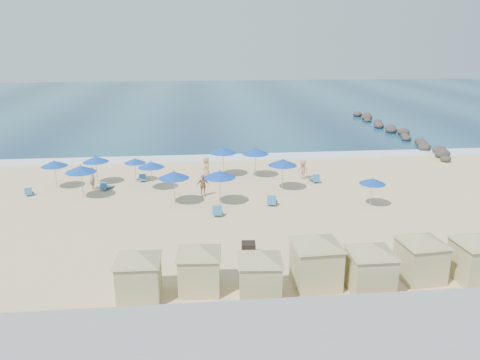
# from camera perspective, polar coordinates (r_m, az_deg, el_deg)

# --- Properties ---
(ground) EXTENTS (160.00, 160.00, 0.00)m
(ground) POSITION_cam_1_polar(r_m,az_deg,el_deg) (30.94, -4.86, -4.66)
(ground) COLOR #DDBC8C
(ground) RESTS_ON ground
(ocean) EXTENTS (160.00, 80.00, 0.06)m
(ocean) POSITION_cam_1_polar(r_m,az_deg,el_deg) (84.49, -5.53, 9.41)
(ocean) COLOR #0E314F
(ocean) RESTS_ON ground
(surf_line) EXTENTS (160.00, 2.50, 0.08)m
(surf_line) POSITION_cam_1_polar(r_m,az_deg,el_deg) (45.68, -5.20, 2.66)
(surf_line) COLOR white
(surf_line) RESTS_ON ground
(seawall) EXTENTS (160.00, 6.10, 1.22)m
(seawall) POSITION_cam_1_polar(r_m,az_deg,el_deg) (18.71, -4.14, -18.35)
(seawall) COLOR gray
(seawall) RESTS_ON ground
(rock_jetty) EXTENTS (2.56, 26.66, 0.96)m
(rock_jetty) POSITION_cam_1_polar(r_m,az_deg,el_deg) (59.88, 18.42, 5.67)
(rock_jetty) COLOR #292422
(rock_jetty) RESTS_ON ground
(trash_bin) EXTENTS (0.79, 0.79, 0.74)m
(trash_bin) POSITION_cam_1_polar(r_m,az_deg,el_deg) (25.74, 1.04, -8.42)
(trash_bin) COLOR black
(trash_bin) RESTS_ON ground
(cabana_0) EXTENTS (4.11, 4.11, 2.58)m
(cabana_0) POSITION_cam_1_polar(r_m,az_deg,el_deg) (21.92, -12.28, -10.47)
(cabana_0) COLOR tan
(cabana_0) RESTS_ON ground
(cabana_1) EXTENTS (4.09, 4.09, 2.57)m
(cabana_1) POSITION_cam_1_polar(r_m,az_deg,el_deg) (22.12, -5.01, -9.85)
(cabana_1) COLOR tan
(cabana_1) RESTS_ON ground
(cabana_2) EXTENTS (4.04, 4.04, 2.54)m
(cabana_2) POSITION_cam_1_polar(r_m,az_deg,el_deg) (21.52, 2.45, -10.67)
(cabana_2) COLOR tan
(cabana_2) RESTS_ON ground
(cabana_3) EXTENTS (4.58, 4.58, 2.88)m
(cabana_3) POSITION_cam_1_polar(r_m,az_deg,el_deg) (22.68, 9.29, -8.82)
(cabana_3) COLOR tan
(cabana_3) RESTS_ON ground
(cabana_4) EXTENTS (4.22, 4.22, 2.65)m
(cabana_4) POSITION_cam_1_polar(r_m,az_deg,el_deg) (22.80, 15.67, -9.48)
(cabana_4) COLOR tan
(cabana_4) RESTS_ON ground
(cabana_5) EXTENTS (4.21, 4.21, 2.65)m
(cabana_5) POSITION_cam_1_polar(r_m,az_deg,el_deg) (24.61, 21.27, -8.00)
(cabana_5) COLOR tan
(cabana_5) RESTS_ON ground
(cabana_6) EXTENTS (4.28, 4.28, 2.69)m
(cabana_6) POSITION_cam_1_polar(r_m,az_deg,el_deg) (25.60, 26.97, -7.70)
(cabana_6) COLOR tan
(cabana_6) RESTS_ON ground
(umbrella_0) EXTENTS (2.05, 2.05, 2.33)m
(umbrella_0) POSITION_cam_1_polar(r_m,az_deg,el_deg) (38.87, -21.70, 1.88)
(umbrella_0) COLOR #A5A8AD
(umbrella_0) RESTS_ON ground
(umbrella_1) EXTENTS (2.09, 2.09, 2.38)m
(umbrella_1) POSITION_cam_1_polar(r_m,az_deg,el_deg) (38.94, -17.19, 2.44)
(umbrella_1) COLOR #A5A8AD
(umbrella_1) RESTS_ON ground
(umbrella_2) EXTENTS (2.28, 2.28, 2.59)m
(umbrella_2) POSITION_cam_1_polar(r_m,az_deg,el_deg) (35.73, -18.86, 1.29)
(umbrella_2) COLOR #A5A8AD
(umbrella_2) RESTS_ON ground
(umbrella_3) EXTENTS (1.80, 1.80, 2.05)m
(umbrella_3) POSITION_cam_1_polar(r_m,az_deg,el_deg) (38.81, -12.69, 2.31)
(umbrella_3) COLOR #A5A8AD
(umbrella_3) RESTS_ON ground
(umbrella_4) EXTENTS (2.06, 2.06, 2.35)m
(umbrella_4) POSITION_cam_1_polar(r_m,az_deg,el_deg) (36.42, -10.80, 1.87)
(umbrella_4) COLOR #A5A8AD
(umbrella_4) RESTS_ON ground
(umbrella_5) EXTENTS (2.22, 2.22, 2.53)m
(umbrella_5) POSITION_cam_1_polar(r_m,az_deg,el_deg) (32.90, -8.08, 0.63)
(umbrella_5) COLOR #A5A8AD
(umbrella_5) RESTS_ON ground
(umbrella_6) EXTENTS (2.31, 2.31, 2.63)m
(umbrella_6) POSITION_cam_1_polar(r_m,az_deg,el_deg) (39.27, -2.06, 3.66)
(umbrella_6) COLOR #A5A8AD
(umbrella_6) RESTS_ON ground
(umbrella_7) EXTENTS (2.29, 2.29, 2.60)m
(umbrella_7) POSITION_cam_1_polar(r_m,az_deg,el_deg) (32.56, -2.48, 0.72)
(umbrella_7) COLOR #A5A8AD
(umbrella_7) RESTS_ON ground
(umbrella_8) EXTENTS (2.29, 2.29, 2.61)m
(umbrella_8) POSITION_cam_1_polar(r_m,az_deg,el_deg) (38.98, 1.89, 3.54)
(umbrella_8) COLOR #A5A8AD
(umbrella_8) RESTS_ON ground
(umbrella_9) EXTENTS (2.26, 2.26, 2.58)m
(umbrella_9) POSITION_cam_1_polar(r_m,az_deg,el_deg) (35.79, 5.23, 2.17)
(umbrella_9) COLOR #A5A8AD
(umbrella_9) RESTS_ON ground
(umbrella_10) EXTENTS (1.87, 1.87, 2.13)m
(umbrella_10) POSITION_cam_1_polar(r_m,az_deg,el_deg) (33.60, 15.85, -0.13)
(umbrella_10) COLOR #A5A8AD
(umbrella_10) RESTS_ON ground
(beach_chair_0) EXTENTS (0.82, 1.27, 0.64)m
(beach_chair_0) POSITION_cam_1_polar(r_m,az_deg,el_deg) (38.56, -24.36, -1.35)
(beach_chair_0) COLOR #286495
(beach_chair_0) RESTS_ON ground
(beach_chair_1) EXTENTS (1.05, 1.42, 0.71)m
(beach_chair_1) POSITION_cam_1_polar(r_m,az_deg,el_deg) (37.81, -16.00, -0.76)
(beach_chair_1) COLOR #286495
(beach_chair_1) RESTS_ON ground
(beach_chair_2) EXTENTS (0.74, 1.30, 0.67)m
(beach_chair_2) POSITION_cam_1_polar(r_m,az_deg,el_deg) (39.29, -11.82, 0.21)
(beach_chair_2) COLOR #286495
(beach_chair_2) RESTS_ON ground
(beach_chair_3) EXTENTS (0.67, 1.43, 0.77)m
(beach_chair_3) POSITION_cam_1_polar(r_m,az_deg,el_deg) (31.34, -2.81, -3.80)
(beach_chair_3) COLOR #286495
(beach_chair_3) RESTS_ON ground
(beach_chair_4) EXTENTS (0.94, 1.51, 0.77)m
(beach_chair_4) POSITION_cam_1_polar(r_m,az_deg,el_deg) (33.26, 3.91, -2.55)
(beach_chair_4) COLOR #286495
(beach_chair_4) RESTS_ON ground
(beach_chair_5) EXTENTS (0.69, 1.38, 0.74)m
(beach_chair_5) POSITION_cam_1_polar(r_m,az_deg,el_deg) (38.69, 9.10, 0.13)
(beach_chair_5) COLOR #286495
(beach_chair_5) RESTS_ON ground
(beachgoer_0) EXTENTS (0.72, 0.79, 1.81)m
(beachgoer_0) POSITION_cam_1_polar(r_m,az_deg,el_deg) (38.06, -17.57, 0.25)
(beachgoer_0) COLOR tan
(beachgoer_0) RESTS_ON ground
(beachgoer_1) EXTENTS (1.04, 0.59, 1.68)m
(beachgoer_1) POSITION_cam_1_polar(r_m,az_deg,el_deg) (34.79, -4.56, -0.66)
(beachgoer_1) COLOR tan
(beachgoer_1) RESTS_ON ground
(beachgoer_2) EXTENTS (1.11, 1.22, 1.64)m
(beachgoer_2) POSITION_cam_1_polar(r_m,az_deg,el_deg) (39.16, 7.64, 1.27)
(beachgoer_2) COLOR tan
(beachgoer_2) RESTS_ON ground
(beachgoer_3) EXTENTS (0.87, 1.02, 1.76)m
(beachgoer_3) POSITION_cam_1_polar(r_m,az_deg,el_deg) (39.33, -4.11, 1.54)
(beachgoer_3) COLOR tan
(beachgoer_3) RESTS_ON ground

